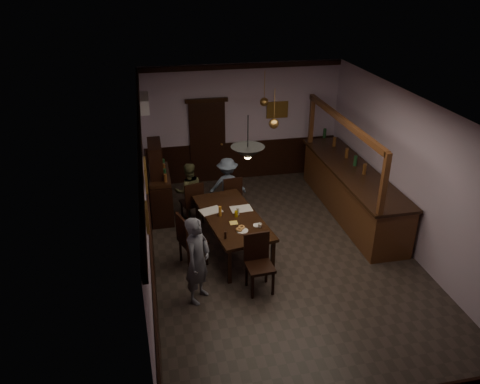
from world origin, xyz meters
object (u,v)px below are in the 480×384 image
object	(u,v)px
bar_counter	(351,190)
pendant_brass_far	(264,102)
coffee_cup	(260,225)
person_seated_left	(189,191)
sideboard	(160,187)
person_standing	(198,260)
chair_far_left	(193,201)
chair_side	(188,238)
chair_near	(258,260)
pendant_brass_mid	(274,124)
pendant_iron	(248,153)
dining_table	(232,219)
person_seated_right	(227,185)
chair_far_right	(232,194)
soda_can	(236,214)

from	to	relation	value
bar_counter	pendant_brass_far	xyz separation A→B (m)	(-1.69, 1.42, 1.72)
coffee_cup	pendant_brass_far	xyz separation A→B (m)	(0.78, 2.87, 1.50)
person_seated_left	sideboard	world-z (taller)	sideboard
person_standing	chair_far_left	bearing A→B (deg)	31.40
chair_side	person_seated_left	xyz separation A→B (m)	(0.20, 1.82, 0.07)
sideboard	bar_counter	distance (m)	4.28
chair_near	chair_side	distance (m)	1.45
chair_near	pendant_brass_mid	size ratio (longest dim) A/B	1.29
person_standing	chair_side	bearing A→B (deg)	38.69
pendant_iron	sideboard	bearing A→B (deg)	119.87
dining_table	person_seated_right	world-z (taller)	person_seated_right
chair_far_right	sideboard	size ratio (longest dim) A/B	0.57
sideboard	bar_counter	xyz separation A→B (m)	(4.20, -0.80, -0.11)
chair_side	sideboard	world-z (taller)	sideboard
chair_near	person_seated_left	bearing A→B (deg)	104.29
pendant_brass_far	person_seated_right	bearing A→B (deg)	-143.75
dining_table	chair_far_right	distance (m)	1.35
chair_far_right	coffee_cup	world-z (taller)	chair_far_right
chair_far_right	pendant_iron	world-z (taller)	pendant_iron
coffee_cup	sideboard	bearing A→B (deg)	118.49
chair_far_right	chair_near	bearing A→B (deg)	83.24
pendant_iron	pendant_brass_mid	xyz separation A→B (m)	(0.87, 1.56, -0.06)
coffee_cup	pendant_brass_mid	bearing A→B (deg)	57.16
bar_counter	chair_far_left	bearing A→B (deg)	175.67
soda_can	pendant_brass_far	distance (m)	3.02
pendant_brass_far	chair_near	bearing A→B (deg)	-105.16
sideboard	chair_side	bearing A→B (deg)	-78.53
pendant_brass_mid	pendant_iron	bearing A→B (deg)	-119.21
chair_far_left	pendant_brass_mid	size ratio (longest dim) A/B	1.22
pendant_brass_far	pendant_iron	bearing A→B (deg)	-108.95
chair_side	person_seated_left	size ratio (longest dim) A/B	0.81
pendant_brass_mid	chair_side	bearing A→B (deg)	-149.07
coffee_cup	sideboard	xyz separation A→B (m)	(-1.73, 2.25, -0.11)
chair_far_right	chair_near	distance (m)	2.62
chair_far_right	bar_counter	bearing A→B (deg)	165.02
person_standing	pendant_brass_mid	world-z (taller)	pendant_brass_mid
chair_side	person_seated_left	world-z (taller)	person_seated_left
coffee_cup	soda_can	size ratio (longest dim) A/B	0.67
person_standing	pendant_brass_mid	size ratio (longest dim) A/B	1.93
chair_side	soda_can	distance (m)	1.04
person_seated_left	bar_counter	bearing A→B (deg)	165.36
sideboard	pendant_iron	world-z (taller)	pendant_iron
chair_far_left	coffee_cup	bearing A→B (deg)	106.58
sideboard	pendant_brass_far	bearing A→B (deg)	13.91
chair_side	sideboard	bearing A→B (deg)	-7.44
chair_far_right	person_seated_right	size ratio (longest dim) A/B	0.76
person_seated_right	pendant_iron	world-z (taller)	pendant_iron
chair_far_right	soda_can	distance (m)	1.40
chair_near	pendant_iron	distance (m)	1.86
bar_counter	coffee_cup	bearing A→B (deg)	-149.48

